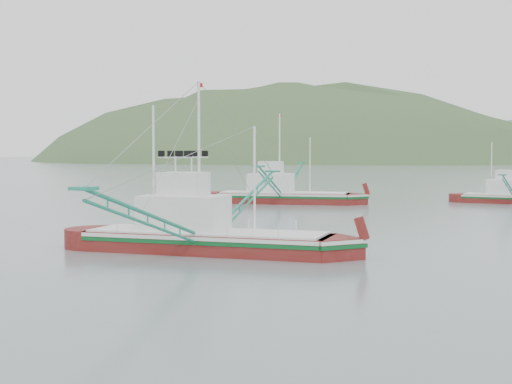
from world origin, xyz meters
The scene contains 4 objects.
ground centered at (0.00, 0.00, 0.00)m, with size 1200.00×1200.00×0.00m, color slate.
main_boat centered at (0.27, -0.63, 1.90)m, with size 15.10×26.20×10.72m.
bg_boat_left centered at (-13.92, 36.73, 2.09)m, with size 15.49×26.45×10.98m.
headland_left centered at (-180.00, 360.00, 0.00)m, with size 448.00×308.00×210.00m, color #38532B.
Camera 1 is at (23.31, -35.16, 5.88)m, focal length 50.00 mm.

